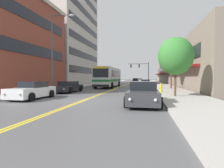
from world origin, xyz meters
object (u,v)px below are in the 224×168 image
Objects in this scene: car_dark_grey_parked_right_foreground at (143,94)px; car_charcoal_parked_left_far at (68,87)px; car_slate_blue_parked_left_mid at (107,82)px; street_tree_right_near at (176,56)px; fire_hydrant at (161,88)px; car_black_parked_right_mid at (146,82)px; car_white_parked_left_near at (32,91)px; street_tree_right_mid at (171,57)px; traffic_signal_mast at (141,69)px; car_champagne_moving_lead at (140,80)px; car_navy_moving_second at (136,81)px; street_lamp_left_near at (55,46)px; car_red_moving_third at (135,80)px; car_silver_parked_right_far at (146,83)px; city_bus at (109,76)px.

car_charcoal_parked_left_far is at bearing 138.42° from car_dark_grey_parked_right_foreground.
street_tree_right_near is at bearing -66.00° from car_slate_blue_parked_left_mid.
fire_hydrant is at bearing 77.10° from car_dark_grey_parked_right_foreground.
car_black_parked_right_mid is at bearing 23.40° from car_slate_blue_parked_left_mid.
car_slate_blue_parked_left_mid is 27.54m from street_tree_right_near.
street_tree_right_mid is at bearing 47.11° from car_white_parked_left_near.
street_tree_right_near is (3.65, -35.67, -0.85)m from traffic_signal_mast.
traffic_signal_mast is at bearing 91.67° from car_dark_grey_parked_right_foreground.
car_black_parked_right_mid is 28.20m from car_champagne_moving_lead.
street_tree_right_mid is (12.18, 13.11, 3.93)m from car_white_parked_left_near.
street_tree_right_near reaches higher than car_charcoal_parked_left_far.
street_lamp_left_near is (-6.63, -31.55, 4.30)m from car_navy_moving_second.
car_white_parked_left_near is at bearing -105.42° from car_black_parked_right_mid.
fire_hydrant is at bearing 30.59° from car_white_parked_left_near.
street_tree_right_near reaches higher than fire_hydrant.
street_tree_right_mid is (12.26, -14.62, 3.98)m from car_slate_blue_parked_left_mid.
car_navy_moving_second is (5.97, 36.33, -0.00)m from car_white_parked_left_near.
car_dark_grey_parked_right_foreground is at bearing -88.04° from car_champagne_moving_lead.
car_black_parked_right_mid is 0.94× the size of car_red_moving_third.
car_champagne_moving_lead is at bearing 93.35° from car_silver_parked_right_far.
car_dark_grey_parked_right_foreground is 5.41m from street_tree_right_near.
traffic_signal_mast reaches higher than car_charcoal_parked_left_far.
car_navy_moving_second is 4.88× the size of fire_hydrant.
street_tree_right_mid is (4.77, -25.26, 0.32)m from traffic_signal_mast.
car_navy_moving_second is (-2.58, 37.56, -0.02)m from car_dark_grey_parked_right_foreground.
city_bus is 16.82m from street_tree_right_near.
car_dark_grey_parked_right_foreground is 0.56× the size of street_lamp_left_near.
car_white_parked_left_near is 36.81m from car_navy_moving_second.
city_bus is 2.46× the size of car_slate_blue_parked_left_mid.
street_lamp_left_near is (-3.16, -12.32, 3.08)m from city_bus.
street_tree_right_near is (2.50, 3.93, 2.74)m from car_dark_grey_parked_right_foreground.
car_white_parked_left_near is at bearing -89.82° from car_slate_blue_parked_left_mid.
car_dark_grey_parked_right_foreground is at bearing -102.90° from fire_hydrant.
car_white_parked_left_near is 0.96× the size of car_slate_blue_parked_left_mid.
street_tree_right_near reaches higher than car_white_parked_left_near.
car_slate_blue_parked_left_mid is 0.72× the size of street_tree_right_mid.
street_tree_right_near is at bearing -18.27° from car_charcoal_parked_left_far.
car_navy_moving_second is at bearing 93.93° from car_dark_grey_parked_right_foreground.
street_tree_right_mid is at bearing -83.01° from car_champagne_moving_lead.
car_silver_parked_right_far is 19.33m from street_tree_right_near.
fire_hydrant is (1.67, 7.28, -0.04)m from car_dark_grey_parked_right_foreground.
car_black_parked_right_mid reaches higher than fire_hydrant.
car_charcoal_parked_left_far is (-2.48, -10.75, -1.26)m from city_bus.
car_black_parked_right_mid is 29.06m from street_tree_right_near.
street_tree_right_mid is at bearing 75.83° from car_dark_grey_parked_right_foreground.
car_navy_moving_second is at bearing 80.67° from car_white_parked_left_near.
city_bus is 17.32m from car_white_parked_left_near.
car_navy_moving_second is 34.12m from street_tree_right_near.
car_black_parked_right_mid is 9.85m from car_silver_parked_right_far.
street_tree_right_near is 4.43m from fire_hydrant.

